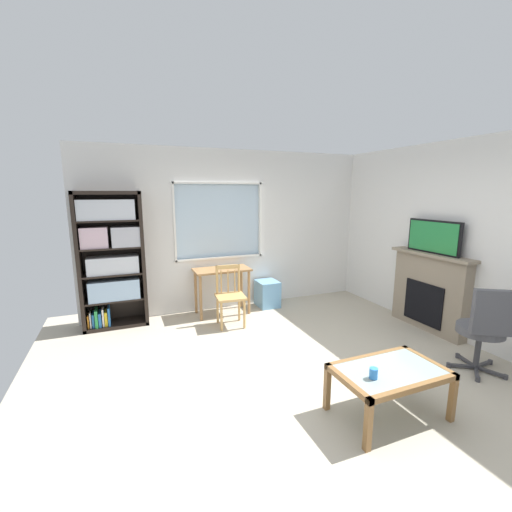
# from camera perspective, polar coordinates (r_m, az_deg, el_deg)

# --- Properties ---
(ground) EXTENTS (5.85, 6.12, 0.02)m
(ground) POSITION_cam_1_polar(r_m,az_deg,el_deg) (3.94, 8.16, -19.68)
(ground) COLOR #B2A893
(wall_back_with_window) EXTENTS (4.85, 0.15, 2.67)m
(wall_back_with_window) POSITION_cam_1_polar(r_m,az_deg,el_deg) (5.79, -4.12, 4.18)
(wall_back_with_window) COLOR silver
(wall_back_with_window) RESTS_ON ground
(wall_right) EXTENTS (0.12, 5.32, 2.67)m
(wall_right) POSITION_cam_1_polar(r_m,az_deg,el_deg) (5.18, 33.10, 1.88)
(wall_right) COLOR silver
(wall_right) RESTS_ON ground
(bookshelf) EXTENTS (0.90, 0.38, 1.99)m
(bookshelf) POSITION_cam_1_polar(r_m,az_deg,el_deg) (5.31, -23.33, 0.03)
(bookshelf) COLOR black
(bookshelf) RESTS_ON ground
(desk_under_window) EXTENTS (0.90, 0.46, 0.76)m
(desk_under_window) POSITION_cam_1_polar(r_m,az_deg,el_deg) (5.50, -5.80, -3.50)
(desk_under_window) COLOR #A37547
(desk_under_window) RESTS_ON ground
(wooden_chair) EXTENTS (0.46, 0.44, 0.90)m
(wooden_chair) POSITION_cam_1_polar(r_m,az_deg,el_deg) (5.06, -4.44, -6.63)
(wooden_chair) COLOR tan
(wooden_chair) RESTS_ON ground
(plastic_drawer_unit) EXTENTS (0.35, 0.40, 0.45)m
(plastic_drawer_unit) POSITION_cam_1_polar(r_m,az_deg,el_deg) (5.93, 1.93, -6.38)
(plastic_drawer_unit) COLOR #72ADDB
(plastic_drawer_unit) RESTS_ON ground
(fireplace) EXTENTS (0.26, 1.26, 1.13)m
(fireplace) POSITION_cam_1_polar(r_m,az_deg,el_deg) (5.49, 27.28, -5.34)
(fireplace) COLOR gray
(fireplace) RESTS_ON ground
(tv) EXTENTS (0.06, 0.83, 0.47)m
(tv) POSITION_cam_1_polar(r_m,az_deg,el_deg) (5.32, 27.89, 2.90)
(tv) COLOR black
(tv) RESTS_ON fireplace
(office_chair) EXTENTS (0.61, 0.62, 1.00)m
(office_chair) POSITION_cam_1_polar(r_m,az_deg,el_deg) (4.45, 34.31, -9.82)
(office_chair) COLOR #4C4C51
(office_chair) RESTS_ON ground
(coffee_table) EXTENTS (0.97, 0.60, 0.45)m
(coffee_table) POSITION_cam_1_polar(r_m,az_deg,el_deg) (3.37, 21.70, -18.35)
(coffee_table) COLOR #8C9E99
(coffee_table) RESTS_ON ground
(sippy_cup) EXTENTS (0.07, 0.07, 0.09)m
(sippy_cup) POSITION_cam_1_polar(r_m,az_deg,el_deg) (3.13, 19.30, -18.25)
(sippy_cup) COLOR #337FD6
(sippy_cup) RESTS_ON coffee_table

